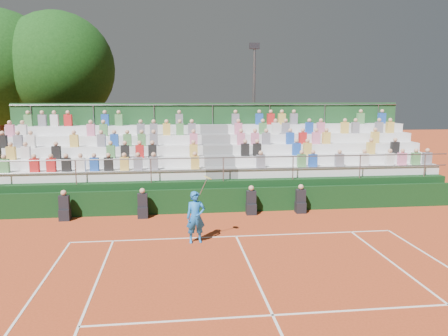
{
  "coord_description": "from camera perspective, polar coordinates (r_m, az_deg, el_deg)",
  "views": [
    {
      "loc": [
        -2.1,
        -14.17,
        4.72
      ],
      "look_at": [
        0.0,
        3.5,
        1.8
      ],
      "focal_mm": 35.0,
      "sensor_mm": 36.0,
      "label": 1
    }
  ],
  "objects": [
    {
      "name": "ground",
      "position": [
        15.08,
        1.59,
        -8.92
      ],
      "size": [
        90.0,
        90.0,
        0.0
      ],
      "primitive_type": "plane",
      "color": "#B5431E",
      "rests_on": "ground"
    },
    {
      "name": "floodlight_mast",
      "position": [
        27.21,
        3.93,
        9.1
      ],
      "size": [
        0.6,
        0.25,
        7.92
      ],
      "color": "gray",
      "rests_on": "ground"
    },
    {
      "name": "grandstand",
      "position": [
        21.03,
        -0.99,
        -0.64
      ],
      "size": [
        20.0,
        5.2,
        4.4
      ],
      "color": "black",
      "rests_on": "ground"
    },
    {
      "name": "tree_east",
      "position": [
        28.43,
        -20.85,
        12.01
      ],
      "size": [
        6.66,
        6.66,
        9.69
      ],
      "color": "#332212",
      "rests_on": "ground"
    },
    {
      "name": "courtside_wall",
      "position": [
        18.0,
        0.11,
        -4.24
      ],
      "size": [
        20.0,
        0.15,
        1.0
      ],
      "primitive_type": "cube",
      "color": "black",
      "rests_on": "ground"
    },
    {
      "name": "tennis_player",
      "position": [
        14.28,
        -3.71,
        -6.4
      ],
      "size": [
        0.86,
        0.48,
        2.22
      ],
      "color": "blue",
      "rests_on": "ground"
    },
    {
      "name": "tree_west",
      "position": [
        29.36,
        -27.25,
        11.53
      ],
      "size": [
        6.74,
        6.74,
        9.75
      ],
      "color": "#332212",
      "rests_on": "ground"
    },
    {
      "name": "line_officials",
      "position": [
        17.46,
        -4.2,
        -4.77
      ],
      "size": [
        9.75,
        0.4,
        1.19
      ],
      "color": "black",
      "rests_on": "ground"
    }
  ]
}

